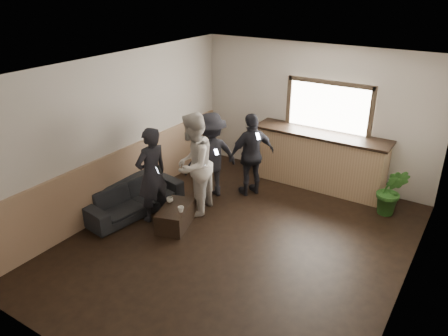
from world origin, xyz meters
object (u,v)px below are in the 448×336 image
Objects in this scene: cup_b at (181,209)px; person_a at (152,175)px; coffee_table at (176,216)px; person_b at (193,165)px; bar_counter at (320,156)px; sofa at (133,197)px; person_c at (211,155)px; potted_plant at (392,191)px; cup_a at (170,200)px; person_d at (252,155)px.

person_a reaches higher than cup_b.
person_b reaches higher than coffee_table.
bar_counter reaches higher than person_a.
sofa is at bearing 176.85° from cup_b.
coffee_table is (-1.48, -2.82, -0.46)m from bar_counter.
sofa is 1.13× the size of person_c.
potted_plant is (3.01, 2.37, 0.28)m from coffee_table.
person_a reaches higher than sofa.
cup_a is (-1.66, -2.73, -0.23)m from bar_counter.
bar_counter is at bearing -31.87° from sofa.
coffee_table is at bearing -80.14° from sofa.
sofa is at bearing -70.75° from person_b.
person_c is (0.06, 1.20, 0.43)m from cup_a.
potted_plant reaches higher than sofa.
sofa reaches higher than coffee_table.
person_b is at bearing -149.03° from potted_plant.
person_c is at bearing -23.99° from sofa.
person_d reaches higher than cup_a.
person_a is 0.74m from person_b.
person_b is (-3.02, -1.81, 0.47)m from potted_plant.
cup_b is 0.06× the size of person_c.
bar_counter reaches higher than person_c.
cup_a is at bearing 155.93° from cup_b.
bar_counter is 3.21m from cup_a.
person_a is at bearing 13.40° from person_c.
potted_plant is 0.56× the size of person_c.
person_d reaches higher than sofa.
potted_plant reaches higher than coffee_table.
person_b is (-0.01, 0.56, 0.76)m from coffee_table.
bar_counter reaches higher than potted_plant.
person_a is (-0.29, -0.09, 0.44)m from cup_a.
coffee_table is 3.85m from potted_plant.
bar_counter is at bearing 162.24° from person_c.
sofa is 1.01× the size of person_b.
person_b is (-1.49, -2.26, 0.30)m from bar_counter.
cup_a is at bearing 119.17° from person_a.
cup_a is 0.73m from person_b.
cup_b is 0.06× the size of person_a.
bar_counter is at bearing 58.69° from cup_a.
coffee_table is 0.94m from person_b.
person_d reaches higher than coffee_table.
cup_b is at bearing -114.03° from bar_counter.
potted_plant is (2.83, 2.45, 0.05)m from cup_b.
person_b reaches higher than cup_a.
person_c is at bearing -20.16° from person_d.
coffee_table is at bearing 34.31° from person_c.
potted_plant is at bearing 40.92° from cup_b.
person_b is (0.47, 0.56, 0.09)m from person_a.
person_b is at bearing -123.34° from bar_counter.
cup_b is at bearing -24.07° from cup_a.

